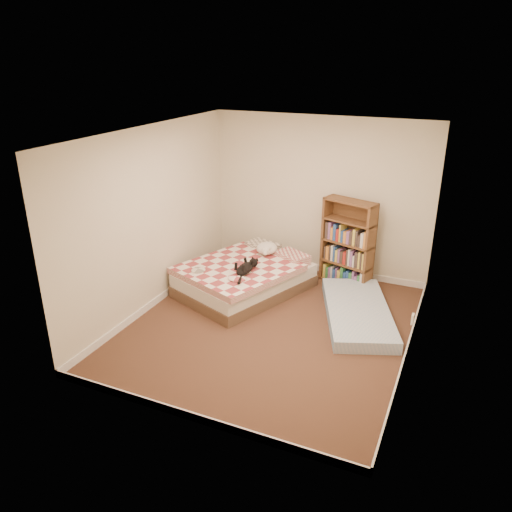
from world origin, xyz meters
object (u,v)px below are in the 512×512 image
at_px(black_cat, 246,268).
at_px(white_dog, 267,248).
at_px(bookshelf, 347,252).
at_px(bed, 246,276).
at_px(floor_mattress, 357,312).

distance_m(black_cat, white_dog, 0.77).
relative_size(bookshelf, black_cat, 1.93).
xyz_separation_m(bed, white_dog, (0.15, 0.46, 0.31)).
height_order(bookshelf, white_dog, bookshelf).
bearing_deg(black_cat, white_dog, 98.63).
bearing_deg(bed, black_cat, -43.23).
bearing_deg(white_dog, floor_mattress, 6.22).
relative_size(bookshelf, floor_mattress, 0.74).
bearing_deg(bookshelf, floor_mattress, -49.55).
distance_m(floor_mattress, white_dog, 1.77).
distance_m(bookshelf, black_cat, 1.66).
height_order(bookshelf, floor_mattress, bookshelf).
distance_m(bed, floor_mattress, 1.76).
xyz_separation_m(floor_mattress, black_cat, (-1.60, -0.15, 0.44)).
bearing_deg(white_dog, black_cat, -62.67).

